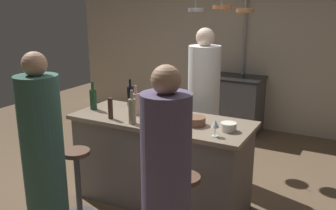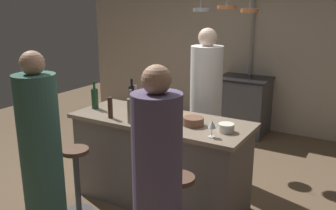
{
  "view_description": "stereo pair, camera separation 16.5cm",
  "coord_description": "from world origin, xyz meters",
  "views": [
    {
      "loc": [
        1.67,
        -2.99,
        1.99
      ],
      "look_at": [
        0.0,
        0.15,
        1.0
      ],
      "focal_mm": 39.15,
      "sensor_mm": 36.0,
      "label": 1
    },
    {
      "loc": [
        1.82,
        -2.91,
        1.99
      ],
      "look_at": [
        0.0,
        0.15,
        1.0
      ],
      "focal_mm": 39.15,
      "sensor_mm": 36.0,
      "label": 2
    }
  ],
  "objects": [
    {
      "name": "mixing_bowl_ceramic",
      "position": [
        0.71,
        -0.04,
        0.94
      ],
      "size": [
        0.14,
        0.14,
        0.07
      ],
      "primitive_type": "cylinder",
      "color": "silver",
      "rests_on": "kitchen_island"
    },
    {
      "name": "back_wall",
      "position": [
        0.0,
        2.85,
        1.3
      ],
      "size": [
        6.4,
        0.16,
        2.6
      ],
      "primitive_type": "cube",
      "color": "#BCAD99",
      "rests_on": "ground_plane"
    },
    {
      "name": "overhead_pot_rack",
      "position": [
        0.01,
        1.95,
        1.68
      ],
      "size": [
        0.87,
        1.4,
        2.17
      ],
      "color": "gray",
      "rests_on": "ground_plane"
    },
    {
      "name": "wine_bottle_white",
      "position": [
        -0.16,
        -0.26,
        1.03
      ],
      "size": [
        0.07,
        0.07,
        0.32
      ],
      "color": "gray",
      "rests_on": "kitchen_island"
    },
    {
      "name": "ground_plane",
      "position": [
        0.0,
        0.0,
        0.0
      ],
      "size": [
        9.0,
        9.0,
        0.0
      ],
      "primitive_type": "plane",
      "color": "brown"
    },
    {
      "name": "wine_bottle_green",
      "position": [
        -0.79,
        -0.05,
        1.01
      ],
      "size": [
        0.07,
        0.07,
        0.3
      ],
      "color": "#193D23",
      "rests_on": "kitchen_island"
    },
    {
      "name": "mixing_bowl_wooden",
      "position": [
        0.38,
        -0.03,
        0.94
      ],
      "size": [
        0.19,
        0.19,
        0.08
      ],
      "primitive_type": "cylinder",
      "color": "brown",
      "rests_on": "kitchen_island"
    },
    {
      "name": "wine_glass_by_chef",
      "position": [
        -0.08,
        -0.14,
        1.01
      ],
      "size": [
        0.07,
        0.07,
        0.15
      ],
      "color": "silver",
      "rests_on": "kitchen_island"
    },
    {
      "name": "wine_bottle_rose",
      "position": [
        -0.28,
        -0.01,
        1.02
      ],
      "size": [
        0.07,
        0.07,
        0.3
      ],
      "color": "#B78C8E",
      "rests_on": "kitchen_island"
    },
    {
      "name": "potted_plant",
      "position": [
        -1.63,
        0.76,
        0.3
      ],
      "size": [
        0.36,
        0.36,
        0.52
      ],
      "color": "brown",
      "rests_on": "ground_plane"
    },
    {
      "name": "chef",
      "position": [
        0.11,
        0.82,
        0.8
      ],
      "size": [
        0.37,
        0.37,
        1.73
      ],
      "color": "white",
      "rests_on": "ground_plane"
    },
    {
      "name": "wine_bottle_dark",
      "position": [
        -0.52,
        0.25,
        1.01
      ],
      "size": [
        0.07,
        0.07,
        0.3
      ],
      "color": "black",
      "rests_on": "kitchen_island"
    },
    {
      "name": "guest_left",
      "position": [
        -0.56,
        -1.0,
        0.76
      ],
      "size": [
        0.35,
        0.35,
        1.64
      ],
      "color": "#33594C",
      "rests_on": "ground_plane"
    },
    {
      "name": "stove_range",
      "position": [
        0.0,
        2.45,
        0.45
      ],
      "size": [
        0.8,
        0.64,
        0.89
      ],
      "color": "#47474C",
      "rests_on": "ground_plane"
    },
    {
      "name": "kitchen_island",
      "position": [
        0.0,
        0.0,
        0.45
      ],
      "size": [
        1.8,
        0.72,
        0.9
      ],
      "color": "slate",
      "rests_on": "ground_plane"
    },
    {
      "name": "bar_stool_left",
      "position": [
        -0.56,
        -0.62,
        0.38
      ],
      "size": [
        0.28,
        0.28,
        0.68
      ],
      "color": "#4C4C51",
      "rests_on": "ground_plane"
    },
    {
      "name": "wine_glass_near_right_guest",
      "position": [
        0.65,
        -0.22,
        1.01
      ],
      "size": [
        0.07,
        0.07,
        0.15
      ],
      "color": "silver",
      "rests_on": "kitchen_island"
    },
    {
      "name": "cutting_board",
      "position": [
        0.08,
        0.13,
        0.91
      ],
      "size": [
        0.32,
        0.22,
        0.02
      ],
      "primitive_type": "cube",
      "color": "#997047",
      "rests_on": "kitchen_island"
    },
    {
      "name": "pepper_mill",
      "position": [
        -0.43,
        -0.24,
        1.01
      ],
      "size": [
        0.05,
        0.05,
        0.21
      ],
      "primitive_type": "cylinder",
      "color": "#382319",
      "rests_on": "kitchen_island"
    },
    {
      "name": "guest_right",
      "position": [
        0.6,
        -1.0,
        0.75
      ],
      "size": [
        0.34,
        0.34,
        1.62
      ],
      "color": "#594C6B",
      "rests_on": "ground_plane"
    }
  ]
}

